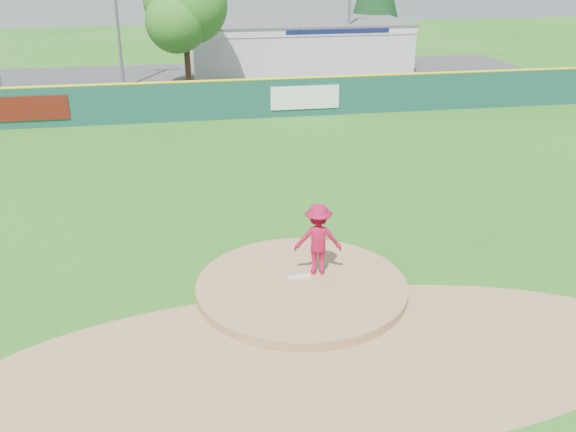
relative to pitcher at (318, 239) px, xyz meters
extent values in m
plane|color=#286B19|center=(-0.53, -0.51, -1.23)|extent=(120.00, 120.00, 0.00)
cylinder|color=#9E774C|center=(-0.53, -0.51, -1.23)|extent=(5.50, 5.50, 0.50)
cube|color=white|center=(-0.53, -0.21, -0.96)|extent=(0.60, 0.15, 0.04)
cylinder|color=#9E774C|center=(-0.53, -3.51, -1.22)|extent=(15.40, 15.40, 0.01)
cube|color=#38383A|center=(-0.53, 26.49, -1.22)|extent=(44.00, 16.00, 0.02)
imported|color=#A60E36|center=(0.00, 0.00, 0.00)|extent=(1.35, 0.90, 1.95)
imported|color=silver|center=(-3.78, 20.12, -0.54)|extent=(5.11, 3.08, 1.33)
cube|color=silver|center=(5.47, 31.49, 0.37)|extent=(15.00, 8.00, 3.20)
cube|color=white|center=(5.47, 27.47, 1.77)|extent=(15.00, 0.06, 0.55)
cube|color=#0F194C|center=(7.47, 27.43, 1.77)|extent=(7.00, 0.03, 0.28)
cube|color=#59595B|center=(5.47, 31.49, 2.02)|extent=(15.20, 8.20, 0.12)
cube|color=#5B150D|center=(-10.37, 17.41, -0.23)|extent=(3.60, 0.04, 1.20)
cube|color=white|center=(3.21, 17.41, -0.23)|extent=(3.60, 0.04, 1.20)
cube|color=#15453E|center=(-0.53, 17.49, -0.23)|extent=(40.00, 0.10, 2.00)
cylinder|color=yellow|center=(-0.53, 17.49, 0.77)|extent=(40.00, 0.14, 0.14)
cylinder|color=#382314|center=(-2.53, 24.49, 0.07)|extent=(0.36, 0.36, 2.60)
sphere|color=#387F23|center=(-2.53, 24.49, 3.33)|extent=(5.60, 5.60, 5.60)
cylinder|color=#382314|center=(12.47, 35.49, -0.43)|extent=(0.40, 0.40, 1.60)
camera|label=1|loc=(-3.46, -14.86, 7.18)|focal=40.00mm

